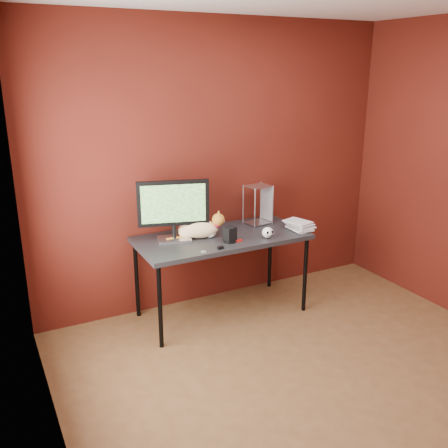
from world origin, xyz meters
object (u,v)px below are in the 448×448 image
speaker (230,235)px  book_stack (294,181)px  desk (222,241)px  monitor (173,207)px  cat (199,229)px  skull_mug (268,233)px

speaker → book_stack: (0.64, 0.01, 0.40)m
desk → monitor: monitor is taller
desk → cat: 0.24m
cat → speaker: bearing=-25.5°
desk → speaker: speaker is taller
monitor → book_stack: book_stack is taller
cat → skull_mug: cat is taller
desk → cat: bearing=166.3°
desk → book_stack: (0.63, -0.16, 0.51)m
monitor → desk: bearing=4.4°
skull_mug → desk: bearing=148.8°
skull_mug → cat: bearing=156.0°
cat → speaker: 0.29m
monitor → skull_mug: bearing=-7.3°
skull_mug → monitor: bearing=161.1°
skull_mug → book_stack: (0.30, 0.07, 0.41)m
desk → speaker: bearing=-93.5°
skull_mug → speaker: (-0.34, 0.06, 0.01)m
desk → book_stack: size_ratio=1.62×
desk → monitor: 0.54m
desk → cat: (-0.20, 0.05, 0.13)m
desk → cat: size_ratio=3.02×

